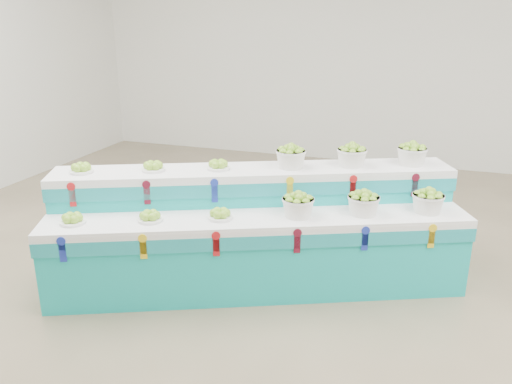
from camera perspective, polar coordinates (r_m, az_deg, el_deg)
ground at (r=4.32m, az=6.76°, el=-14.02°), size 10.00×10.00×0.00m
back_wall at (r=8.60m, az=14.85°, el=16.04°), size 10.00×0.00×10.00m
display_stand at (r=4.66m, az=0.00°, el=-4.19°), size 3.71×2.34×1.02m
plate_lower_left at (r=4.49m, az=-19.55°, el=-2.72°), size 0.28×0.28×0.09m
plate_lower_mid at (r=4.37m, az=-11.59°, el=-2.56°), size 0.28×0.28×0.09m
plate_lower_right at (r=4.34m, az=-3.98°, el=-2.36°), size 0.28×0.28×0.09m
basket_lower_left at (r=4.37m, az=4.65°, el=-1.41°), size 0.36×0.36×0.21m
basket_lower_mid at (r=4.50m, az=11.74°, el=-1.17°), size 0.36×0.36×0.21m
basket_lower_right at (r=4.69m, az=18.39°, el=-0.93°), size 0.36×0.36×0.21m
plate_upper_left at (r=4.81m, az=-18.68°, el=2.58°), size 0.28×0.28×0.09m
plate_upper_mid at (r=4.70m, az=-11.25°, el=2.85°), size 0.28×0.28×0.09m
plate_upper_right at (r=4.67m, az=-4.18°, el=3.07°), size 0.28×0.28×0.09m
basket_upper_left at (r=4.71m, az=3.85°, el=3.91°), size 0.36×0.36×0.21m
basket_upper_mid at (r=4.82m, az=10.49°, el=4.00°), size 0.36×0.36×0.21m
basket_upper_right at (r=5.00m, az=16.78°, el=4.04°), size 0.36×0.36×0.21m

